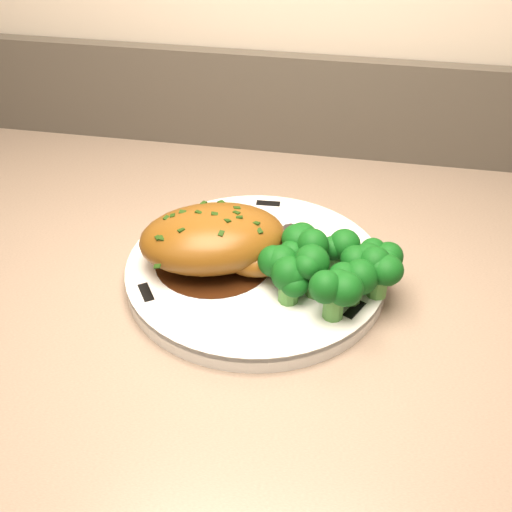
# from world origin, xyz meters

# --- Properties ---
(plate) EXTENTS (0.31, 0.31, 0.02)m
(plate) POSITION_xyz_m (0.54, 1.73, 0.96)
(plate) COLOR white
(plate) RESTS_ON counter
(rim_accent_0) EXTENTS (0.03, 0.01, 0.00)m
(rim_accent_0) POSITION_xyz_m (0.54, 1.83, 0.97)
(rim_accent_0) COLOR black
(rim_accent_0) RESTS_ON plate
(rim_accent_1) EXTENTS (0.02, 0.03, 0.00)m
(rim_accent_1) POSITION_xyz_m (0.46, 1.67, 0.97)
(rim_accent_1) COLOR black
(rim_accent_1) RESTS_ON plate
(rim_accent_2) EXTENTS (0.02, 0.03, 0.00)m
(rim_accent_2) POSITION_xyz_m (0.64, 1.68, 0.97)
(rim_accent_2) COLOR black
(rim_accent_2) RESTS_ON plate
(gravy_pool) EXTENTS (0.11, 0.11, 0.00)m
(gravy_pool) POSITION_xyz_m (0.51, 1.73, 0.97)
(gravy_pool) COLOR black
(gravy_pool) RESTS_ON plate
(chicken_breast) EXTENTS (0.16, 0.13, 0.05)m
(chicken_breast) POSITION_xyz_m (0.51, 1.73, 0.99)
(chicken_breast) COLOR brown
(chicken_breast) RESTS_ON plate
(mushroom_pile) EXTENTS (0.09, 0.06, 0.02)m
(mushroom_pile) POSITION_xyz_m (0.56, 1.77, 0.97)
(mushroom_pile) COLOR black
(mushroom_pile) RESTS_ON plate
(broccoli_florets) EXTENTS (0.12, 0.09, 0.04)m
(broccoli_florets) POSITION_xyz_m (0.62, 1.71, 0.99)
(broccoli_florets) COLOR #50953F
(broccoli_florets) RESTS_ON plate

